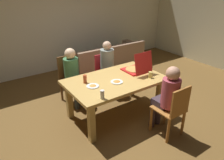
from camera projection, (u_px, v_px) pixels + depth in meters
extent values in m
plane|color=brown|center=(115.00, 114.00, 4.20)|extent=(20.00, 20.00, 0.00)
cube|color=beige|center=(53.00, 19.00, 5.73)|extent=(7.92, 0.12, 2.84)
cube|color=beige|center=(209.00, 16.00, 6.28)|extent=(0.12, 4.88, 2.84)
cube|color=tan|center=(115.00, 81.00, 3.89)|extent=(1.75, 1.08, 0.05)
cube|color=tan|center=(91.00, 123.00, 3.36)|extent=(0.10, 0.10, 0.70)
cube|color=tan|center=(159.00, 96.00, 4.13)|extent=(0.10, 0.10, 0.70)
cube|color=tan|center=(69.00, 101.00, 3.97)|extent=(0.10, 0.10, 0.70)
cube|color=tan|center=(132.00, 81.00, 4.74)|extent=(0.10, 0.10, 0.70)
cylinder|color=brown|center=(85.00, 93.00, 4.51)|extent=(0.05, 0.05, 0.46)
cylinder|color=brown|center=(69.00, 98.00, 4.32)|extent=(0.05, 0.05, 0.46)
cylinder|color=brown|center=(77.00, 86.00, 4.79)|extent=(0.05, 0.05, 0.46)
cylinder|color=brown|center=(62.00, 91.00, 4.60)|extent=(0.05, 0.05, 0.46)
cube|color=brown|center=(72.00, 82.00, 4.45)|extent=(0.44, 0.43, 0.02)
cube|color=brown|center=(67.00, 67.00, 4.49)|extent=(0.41, 0.03, 0.50)
cylinder|color=#313840|center=(83.00, 96.00, 4.36)|extent=(0.10, 0.10, 0.48)
cylinder|color=#313840|center=(77.00, 98.00, 4.28)|extent=(0.10, 0.10, 0.48)
cube|color=#313840|center=(76.00, 82.00, 4.31)|extent=(0.27, 0.32, 0.11)
cylinder|color=#467F50|center=(71.00, 69.00, 4.33)|extent=(0.29, 0.29, 0.45)
sphere|color=beige|center=(70.00, 54.00, 4.20)|extent=(0.22, 0.22, 0.22)
cylinder|color=red|center=(118.00, 84.00, 4.90)|extent=(0.05, 0.05, 0.46)
cylinder|color=red|center=(106.00, 88.00, 4.73)|extent=(0.05, 0.05, 0.46)
cylinder|color=red|center=(109.00, 78.00, 5.18)|extent=(0.05, 0.05, 0.46)
cylinder|color=red|center=(97.00, 81.00, 5.01)|extent=(0.05, 0.05, 0.46)
cube|color=red|center=(107.00, 73.00, 4.85)|extent=(0.40, 0.44, 0.02)
cube|color=red|center=(102.00, 62.00, 4.92)|extent=(0.38, 0.03, 0.38)
cylinder|color=#34443D|center=(117.00, 86.00, 4.78)|extent=(0.10, 0.10, 0.48)
cylinder|color=#34443D|center=(112.00, 88.00, 4.71)|extent=(0.10, 0.10, 0.48)
cube|color=#34443D|center=(111.00, 73.00, 4.72)|extent=(0.27, 0.29, 0.11)
cylinder|color=gray|center=(107.00, 60.00, 4.72)|extent=(0.30, 0.30, 0.49)
sphere|color=#D5AB89|center=(107.00, 46.00, 4.58)|extent=(0.19, 0.19, 0.19)
cylinder|color=#9D622A|center=(151.00, 119.00, 3.66)|extent=(0.05, 0.05, 0.46)
cylinder|color=#9D622A|center=(165.00, 112.00, 3.85)|extent=(0.05, 0.05, 0.46)
cylinder|color=#9D622A|center=(168.00, 131.00, 3.38)|extent=(0.05, 0.05, 0.46)
cylinder|color=#9D622A|center=(183.00, 123.00, 3.56)|extent=(0.05, 0.05, 0.46)
cube|color=#9D622A|center=(168.00, 109.00, 3.51)|extent=(0.42, 0.45, 0.02)
cube|color=#9D622A|center=(181.00, 102.00, 3.25)|extent=(0.40, 0.03, 0.45)
cylinder|color=#3B2E36|center=(152.00, 114.00, 3.77)|extent=(0.10, 0.10, 0.48)
cylinder|color=#3B2E36|center=(158.00, 112.00, 3.85)|extent=(0.10, 0.10, 0.48)
cube|color=#3B2E36|center=(162.00, 102.00, 3.59)|extent=(0.26, 0.28, 0.11)
cylinder|color=#A2414E|center=(170.00, 93.00, 3.38)|extent=(0.29, 0.29, 0.48)
sphere|color=tan|center=(173.00, 73.00, 3.24)|extent=(0.22, 0.22, 0.22)
cube|color=red|center=(135.00, 70.00, 4.24)|extent=(0.41, 0.41, 0.03)
cylinder|color=tan|center=(135.00, 69.00, 4.23)|extent=(0.36, 0.36, 0.01)
cube|color=red|center=(144.00, 63.00, 3.96)|extent=(0.41, 0.08, 0.40)
cylinder|color=white|center=(117.00, 82.00, 3.77)|extent=(0.22, 0.22, 0.01)
cone|color=orange|center=(117.00, 81.00, 3.76)|extent=(0.13, 0.13, 0.02)
cylinder|color=white|center=(93.00, 86.00, 3.62)|extent=(0.21, 0.21, 0.01)
cone|color=gold|center=(93.00, 85.00, 3.61)|extent=(0.12, 0.12, 0.02)
cylinder|color=#D8C566|center=(150.00, 75.00, 3.92)|extent=(0.07, 0.07, 0.11)
cylinder|color=#B64927|center=(85.00, 79.00, 3.71)|extent=(0.06, 0.06, 0.15)
cylinder|color=silver|center=(102.00, 94.00, 3.22)|extent=(0.07, 0.07, 0.14)
cube|color=#917158|center=(106.00, 61.00, 6.34)|extent=(2.17, 0.86, 0.43)
cube|color=#917158|center=(113.00, 52.00, 5.92)|extent=(2.17, 0.16, 0.30)
cube|color=#917158|center=(75.00, 57.00, 5.70)|extent=(0.20, 0.82, 0.18)
cube|color=#917158|center=(133.00, 45.00, 6.71)|extent=(0.20, 0.82, 0.18)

